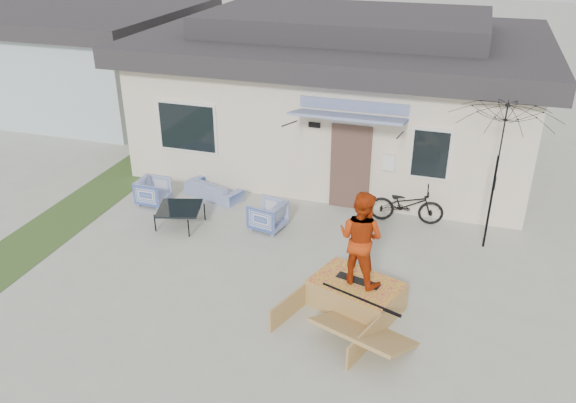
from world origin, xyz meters
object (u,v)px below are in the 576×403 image
(armchair_right, at_px, (268,214))
(skateboard, at_px, (358,280))
(coffee_table, at_px, (180,216))
(armchair_left, at_px, (153,190))
(patio_umbrella, at_px, (496,172))
(skater, at_px, (361,237))
(loveseat, at_px, (214,186))
(bicycle, at_px, (407,201))
(skate_ramp, at_px, (356,294))

(armchair_right, bearing_deg, skateboard, 59.78)
(coffee_table, bearing_deg, armchair_left, 143.99)
(patio_umbrella, bearing_deg, skater, -127.10)
(armchair_right, relative_size, patio_umbrella, 0.29)
(loveseat, height_order, skateboard, loveseat)
(patio_umbrella, bearing_deg, armchair_left, -177.87)
(bicycle, relative_size, skateboard, 2.08)
(armchair_left, height_order, armchair_right, armchair_right)
(armchair_right, xyz_separation_m, bicycle, (2.93, 1.26, 0.18))
(bicycle, xyz_separation_m, patio_umbrella, (1.76, -0.62, 1.21))
(armchair_left, distance_m, bicycle, 6.09)
(armchair_left, bearing_deg, loveseat, -57.70)
(bicycle, height_order, skater, skater)
(loveseat, xyz_separation_m, bicycle, (4.76, 0.14, 0.24))
(armchair_right, distance_m, coffee_table, 2.01)
(armchair_left, height_order, coffee_table, armchair_left)
(armchair_left, distance_m, skater, 6.26)
(armchair_right, xyz_separation_m, patio_umbrella, (4.69, 0.64, 1.38))
(loveseat, relative_size, skater, 0.88)
(skate_ramp, bearing_deg, coffee_table, 177.31)
(armchair_right, relative_size, bicycle, 0.43)
(patio_umbrella, xyz_separation_m, skater, (-2.18, -2.88, -0.31))
(armchair_left, relative_size, skateboard, 0.87)
(armchair_right, xyz_separation_m, skater, (2.51, -2.24, 1.07))
(coffee_table, xyz_separation_m, skate_ramp, (4.44, -1.81, 0.03))
(bicycle, bearing_deg, loveseat, 85.51)
(coffee_table, xyz_separation_m, bicycle, (4.88, 1.74, 0.31))
(coffee_table, xyz_separation_m, patio_umbrella, (6.64, 1.12, 1.52))
(patio_umbrella, bearing_deg, armchair_right, -172.29)
(patio_umbrella, bearing_deg, coffee_table, -170.43)
(loveseat, height_order, bicycle, bicycle)
(loveseat, distance_m, skater, 5.60)
(bicycle, distance_m, skater, 3.64)
(skateboard, bearing_deg, patio_umbrella, 67.17)
(armchair_right, distance_m, bicycle, 3.20)
(patio_umbrella, bearing_deg, skateboard, -127.10)
(bicycle, bearing_deg, armchair_right, 107.04)
(patio_umbrella, bearing_deg, bicycle, 160.48)
(bicycle, bearing_deg, coffee_table, 103.46)
(skateboard, bearing_deg, skate_ramp, -95.22)
(bicycle, bearing_deg, patio_umbrella, -115.70)
(loveseat, xyz_separation_m, armchair_right, (1.82, -1.12, 0.06))
(armchair_right, relative_size, skateboard, 0.90)
(skate_ramp, height_order, skateboard, skateboard)
(armchair_right, height_order, patio_umbrella, patio_umbrella)
(armchair_right, bearing_deg, skate_ramp, 58.98)
(skate_ramp, height_order, skater, skater)
(loveseat, bearing_deg, coffee_table, 104.52)
(coffee_table, distance_m, skateboard, 4.80)
(loveseat, distance_m, bicycle, 4.76)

